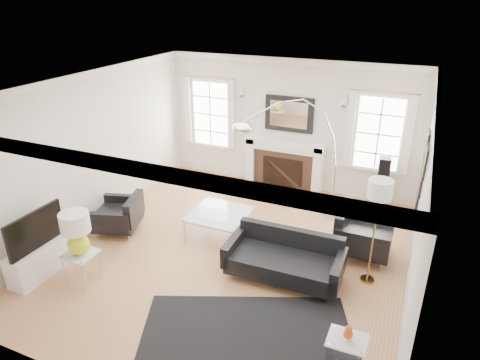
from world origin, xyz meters
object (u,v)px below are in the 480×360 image
at_px(sofa, 285,259).
at_px(coffee_table, 219,215).
at_px(fireplace, 284,166).
at_px(armchair_left, 120,215).
at_px(gourd_lamp, 76,231).
at_px(armchair_right, 361,234).
at_px(arc_floor_lamp, 291,156).

distance_m(sofa, coffee_table, 1.61).
distance_m(fireplace, armchair_left, 3.63).
bearing_deg(gourd_lamp, sofa, 25.58).
relative_size(fireplace, armchair_right, 1.75).
distance_m(sofa, armchair_left, 3.16).
xyz_separation_m(sofa, armchair_right, (0.95, 1.11, 0.05)).
relative_size(sofa, gourd_lamp, 2.62).
xyz_separation_m(gourd_lamp, arc_floor_lamp, (2.26, 3.05, 0.44)).
bearing_deg(coffee_table, arc_floor_lamp, 47.24).
relative_size(fireplace, arc_floor_lamp, 0.70).
relative_size(coffee_table, arc_floor_lamp, 0.41).
bearing_deg(fireplace, sofa, -71.63).
height_order(gourd_lamp, arc_floor_lamp, arc_floor_lamp).
bearing_deg(fireplace, coffee_table, -100.52).
bearing_deg(arc_floor_lamp, sofa, -74.32).
relative_size(armchair_left, coffee_table, 1.04).
distance_m(armchair_right, coffee_table, 2.43).
xyz_separation_m(fireplace, armchair_left, (-2.14, -2.92, -0.22)).
relative_size(gourd_lamp, arc_floor_lamp, 0.28).
height_order(armchair_right, arc_floor_lamp, arc_floor_lamp).
xyz_separation_m(armchair_left, gourd_lamp, (0.41, -1.43, 0.55)).
height_order(armchair_right, coffee_table, armchair_right).
height_order(fireplace, coffee_table, fireplace).
bearing_deg(coffee_table, armchair_left, -161.25).
height_order(coffee_table, arc_floor_lamp, arc_floor_lamp).
bearing_deg(sofa, armchair_right, 49.43).
relative_size(sofa, armchair_right, 1.82).
bearing_deg(fireplace, arc_floor_lamp, -68.18).
bearing_deg(arc_floor_lamp, fireplace, 111.82).
distance_m(fireplace, arc_floor_lamp, 1.60).
distance_m(gourd_lamp, arc_floor_lamp, 3.82).
bearing_deg(sofa, gourd_lamp, -154.42).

